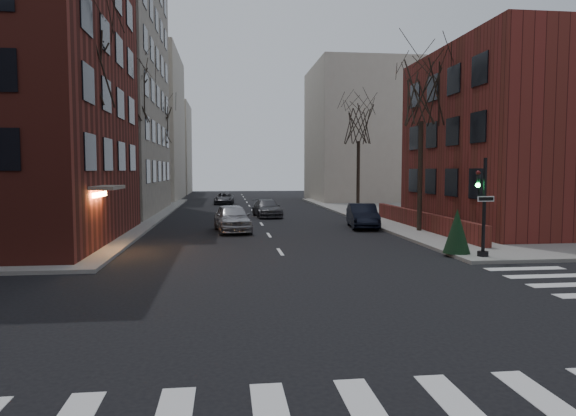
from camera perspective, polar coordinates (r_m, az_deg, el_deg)
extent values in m
plane|color=black|center=(11.47, 5.69, -14.37)|extent=(160.00, 160.00, 0.00)
cube|color=#9F9484|center=(48.06, -25.53, 16.25)|extent=(18.00, 18.00, 28.00)
cube|color=maroon|center=(35.17, 25.77, 6.82)|extent=(12.00, 14.00, 11.00)
cube|color=maroon|center=(31.97, 14.56, -1.30)|extent=(0.35, 16.00, 1.00)
cube|color=#B8AE9C|center=(67.01, -17.96, 8.60)|extent=(14.00, 16.00, 18.00)
cube|color=#B8AE9C|center=(63.20, 9.15, 8.11)|extent=(14.00, 14.00, 16.00)
cube|color=#B8AE9C|center=(83.35, -14.33, 6.39)|extent=(10.00, 12.00, 14.00)
cylinder|color=black|center=(22.24, 20.96, 0.07)|extent=(0.14, 0.14, 4.00)
cylinder|color=black|center=(22.45, 20.83, -4.77)|extent=(0.44, 0.44, 0.20)
imported|color=black|center=(22.08, 20.44, 2.26)|extent=(0.16, 0.20, 1.00)
sphere|color=#19FF4C|center=(22.01, 20.34, 2.39)|extent=(0.18, 0.18, 0.18)
cube|color=white|center=(22.11, 21.13, 0.95)|extent=(0.70, 0.03, 0.22)
cylinder|color=#2D231C|center=(25.42, -21.57, 3.53)|extent=(0.28, 0.28, 6.65)
cylinder|color=#2D231C|center=(37.16, -16.90, 4.04)|extent=(0.28, 0.28, 7.00)
cylinder|color=#2D231C|center=(51.01, -14.18, 3.70)|extent=(0.28, 0.28, 6.30)
cylinder|color=#2D231C|center=(30.72, 14.47, 3.43)|extent=(0.28, 0.28, 6.30)
cylinder|color=#2D231C|center=(44.05, 7.80, 3.50)|extent=(0.28, 0.28, 5.95)
cylinder|color=black|center=(33.12, -17.05, 3.17)|extent=(0.12, 0.12, 6.00)
sphere|color=#FFA54C|center=(33.22, -17.17, 8.52)|extent=(0.36, 0.36, 0.36)
cylinder|color=black|center=(52.92, -13.26, 3.57)|extent=(0.12, 0.12, 6.00)
sphere|color=#FFA54C|center=(52.98, -13.32, 6.92)|extent=(0.36, 0.36, 0.36)
imported|color=black|center=(32.81, 8.28, -0.87)|extent=(2.21, 4.81, 1.53)
imported|color=#9B9BA0|center=(30.67, -6.22, -1.10)|extent=(2.44, 5.00, 1.64)
imported|color=#414246|center=(40.10, -2.34, -0.04)|extent=(2.32, 4.80, 1.35)
imported|color=#3D3D42|center=(55.69, -7.11, 1.06)|extent=(2.23, 4.46, 1.21)
cube|color=white|center=(30.15, 18.44, -1.87)|extent=(0.38, 0.52, 0.83)
cone|color=#15311A|center=(22.84, 18.26, -2.43)|extent=(1.33, 1.33, 1.88)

